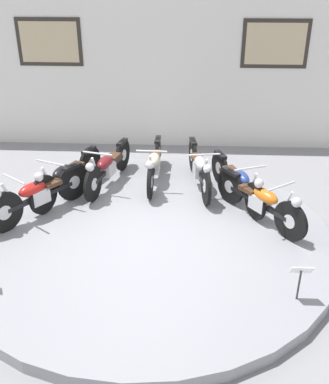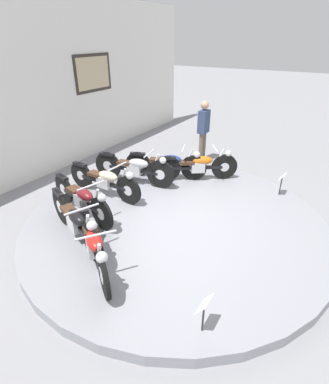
# 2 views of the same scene
# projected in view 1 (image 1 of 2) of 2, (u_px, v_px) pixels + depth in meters

# --- Properties ---
(ground_plane) EXTENTS (60.00, 60.00, 0.00)m
(ground_plane) POSITION_uv_depth(u_px,v_px,m) (147.00, 240.00, 6.97)
(ground_plane) COLOR gray
(display_platform) EXTENTS (5.62, 5.62, 0.18)m
(display_platform) POSITION_uv_depth(u_px,v_px,m) (147.00, 235.00, 6.93)
(display_platform) COLOR gray
(display_platform) RESTS_ON ground_plane
(back_wall) EXTENTS (14.00, 0.22, 4.21)m
(back_wall) POSITION_uv_depth(u_px,v_px,m) (161.00, 52.00, 9.69)
(back_wall) COLOR white
(back_wall) RESTS_ON ground_plane
(motorcycle_red) EXTENTS (1.23, 1.65, 0.80)m
(motorcycle_red) POSITION_uv_depth(u_px,v_px,m) (38.00, 193.00, 7.13)
(motorcycle_red) COLOR black
(motorcycle_red) RESTS_ON display_platform
(motorcycle_black) EXTENTS (0.81, 1.88, 0.80)m
(motorcycle_black) POSITION_uv_depth(u_px,v_px,m) (67.00, 176.00, 7.72)
(motorcycle_black) COLOR black
(motorcycle_black) RESTS_ON display_platform
(motorcycle_maroon) EXTENTS (0.64, 1.92, 0.79)m
(motorcycle_maroon) POSITION_uv_depth(u_px,v_px,m) (108.00, 166.00, 8.12)
(motorcycle_maroon) COLOR black
(motorcycle_maroon) RESTS_ON display_platform
(motorcycle_cream) EXTENTS (0.54, 1.96, 0.78)m
(motorcycle_cream) POSITION_uv_depth(u_px,v_px,m) (154.00, 163.00, 8.24)
(motorcycle_cream) COLOR black
(motorcycle_cream) RESTS_ON display_platform
(motorcycle_silver) EXTENTS (0.54, 1.99, 0.81)m
(motorcycle_silver) POSITION_uv_depth(u_px,v_px,m) (199.00, 167.00, 8.04)
(motorcycle_silver) COLOR black
(motorcycle_silver) RESTS_ON display_platform
(motorcycle_blue) EXTENTS (0.79, 1.85, 0.78)m
(motorcycle_blue) POSITION_uv_depth(u_px,v_px,m) (238.00, 181.00, 7.59)
(motorcycle_blue) COLOR black
(motorcycle_blue) RESTS_ON display_platform
(motorcycle_orange) EXTENTS (1.19, 1.63, 0.78)m
(motorcycle_orange) POSITION_uv_depth(u_px,v_px,m) (260.00, 200.00, 6.98)
(motorcycle_orange) COLOR black
(motorcycle_orange) RESTS_ON display_platform
(info_placard_front_centre) EXTENTS (0.26, 0.11, 0.51)m
(info_placard_front_centre) POSITION_uv_depth(u_px,v_px,m) (301.00, 275.00, 5.33)
(info_placard_front_centre) COLOR #333338
(info_placard_front_centre) RESTS_ON display_platform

